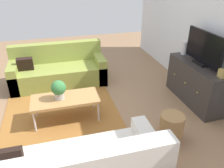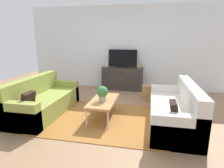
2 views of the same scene
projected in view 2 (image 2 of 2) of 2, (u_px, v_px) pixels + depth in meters
name	position (u px, v px, depth m)	size (l,w,h in m)	color
ground_plane	(106.00, 116.00, 3.96)	(10.00, 10.00, 0.00)	#997251
wall_back	(123.00, 48.00, 6.06)	(6.40, 0.12, 2.70)	white
area_rug	(104.00, 119.00, 3.82)	(2.50, 1.90, 0.01)	#9E662D
couch_left_side	(42.00, 101.00, 4.08)	(0.81, 1.92, 0.81)	olive
couch_right_side	(177.00, 111.00, 3.51)	(0.81, 1.92, 0.81)	silver
coffee_table	(103.00, 101.00, 3.81)	(0.50, 1.06, 0.40)	#B7844C
potted_plant	(102.00, 93.00, 3.68)	(0.23, 0.23, 0.31)	#B7B2A8
tv_console	(122.00, 78.00, 6.03)	(1.31, 0.47, 0.73)	#332D2B
flat_screen_tv	(123.00, 59.00, 5.89)	(0.92, 0.16, 0.57)	black
glass_vase	(106.00, 63.00, 6.02)	(0.11, 0.11, 0.25)	silver
mantel_clock	(139.00, 66.00, 5.82)	(0.11, 0.07, 0.13)	tan
wicker_basket	(148.00, 92.00, 5.00)	(0.34, 0.34, 0.42)	#9E7547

